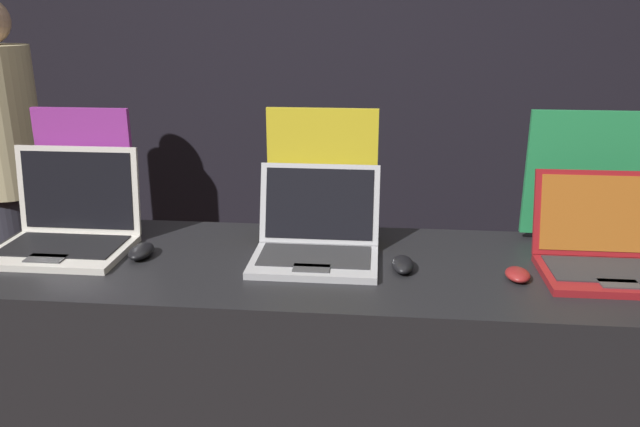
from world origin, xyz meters
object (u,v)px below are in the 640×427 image
mouse_middle (403,265)px  laptop_back (604,251)px  mouse_front (141,251)px  promo_stand_front (87,174)px  laptop_middle (316,238)px  promo_stand_back (584,181)px  person_bystander (11,179)px  promo_stand_middle (322,177)px  mouse_back (518,274)px  laptop_front (68,227)px

mouse_middle → laptop_back: size_ratio=0.32×
mouse_front → promo_stand_front: 0.37m
laptop_middle → mouse_middle: bearing=-16.5°
promo_stand_back → person_bystander: (-2.32, 0.68, -0.23)m
mouse_front → promo_stand_middle: size_ratio=0.28×
promo_stand_middle → mouse_back: (0.57, -0.30, -0.18)m
laptop_front → promo_stand_back: (1.59, 0.22, 0.13)m
mouse_middle → person_bystander: bearing=150.9°
laptop_middle → promo_stand_middle: promo_stand_middle is taller
promo_stand_back → mouse_middle: bearing=-152.0°
promo_stand_middle → promo_stand_back: (0.81, 0.03, -0.00)m
mouse_middle → promo_stand_back: size_ratio=0.27×
person_bystander → promo_stand_middle: bearing=-25.3°
mouse_back → promo_stand_middle: bearing=152.1°
promo_stand_middle → person_bystander: (-1.51, 0.71, -0.23)m
mouse_front → person_bystander: (-0.98, 0.95, -0.05)m
mouse_middle → promo_stand_middle: promo_stand_middle is taller
promo_stand_front → laptop_back: 1.60m
mouse_middle → promo_stand_back: (0.56, 0.30, 0.18)m
promo_stand_front → promo_stand_middle: (0.77, 0.02, 0.00)m
promo_stand_front → laptop_middle: 0.80m
promo_stand_middle → laptop_back: (0.81, -0.22, -0.14)m
laptop_middle → promo_stand_middle: size_ratio=0.88×
mouse_front → person_bystander: 1.37m
promo_stand_middle → laptop_middle: bearing=-90.0°
laptop_middle → mouse_middle: (0.25, -0.08, -0.04)m
mouse_middle → mouse_back: (0.31, -0.03, -0.00)m
mouse_front → promo_stand_back: promo_stand_back is taller
promo_stand_front → laptop_back: size_ratio=1.14×
mouse_middle → laptop_back: (0.56, 0.05, 0.04)m
mouse_front → mouse_middle: same height
promo_stand_back → promo_stand_middle: bearing=-177.7°
promo_stand_middle → mouse_back: size_ratio=4.49×
promo_stand_front → laptop_middle: promo_stand_front is taller
laptop_back → person_bystander: bearing=158.2°
promo_stand_middle → laptop_front: bearing=-166.6°
mouse_middle → promo_stand_front: bearing=166.6°
promo_stand_middle → promo_stand_back: size_ratio=1.00×
laptop_middle → mouse_back: (0.57, -0.11, -0.05)m
promo_stand_front → mouse_back: promo_stand_front is taller
laptop_middle → mouse_back: 0.58m
laptop_front → laptop_middle: laptop_front is taller
laptop_front → mouse_middle: size_ratio=3.48×
promo_stand_front → mouse_back: size_ratio=4.41×
laptop_back → promo_stand_back: promo_stand_back is taller
laptop_middle → promo_stand_back: promo_stand_back is taller
laptop_back → laptop_front: bearing=178.8°
promo_stand_front → laptop_back: (1.59, -0.19, -0.13)m
laptop_back → promo_stand_back: 0.28m
promo_stand_front → mouse_back: bearing=-11.7°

